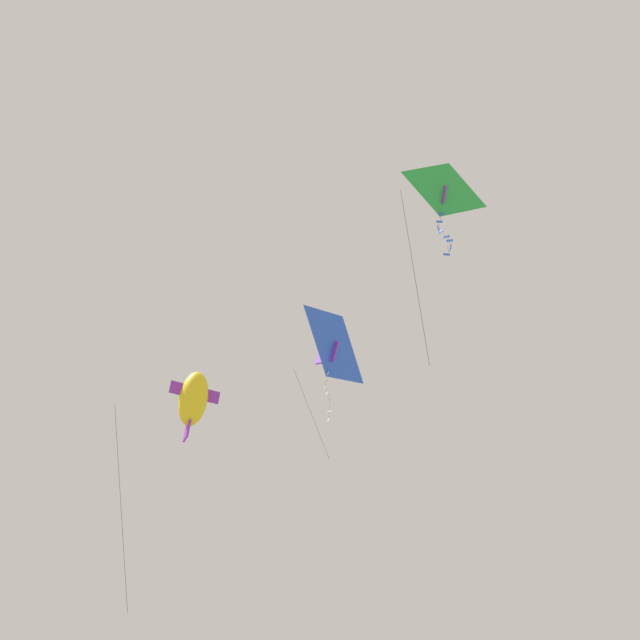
{
  "coord_description": "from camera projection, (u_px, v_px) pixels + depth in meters",
  "views": [
    {
      "loc": [
        -10.84,
        19.38,
        8.88
      ],
      "look_at": [
        1.53,
        1.22,
        33.5
      ],
      "focal_mm": 57.05,
      "sensor_mm": 36.0,
      "label": 1
    }
  ],
  "objects": [
    {
      "name": "kite_delta_mid_left",
      "position": [
        332.0,
        347.0,
        40.87
      ],
      "size": [
        1.86,
        3.59,
        5.77
      ],
      "rotation": [
        0.25,
        0.0,
        4.8
      ],
      "color": "blue"
    },
    {
      "name": "kite_fish_far_centre",
      "position": [
        193.0,
        399.0,
        31.02
      ],
      "size": [
        3.37,
        3.09,
        6.9
      ],
      "rotation": [
        0.37,
        0.0,
        4.09
      ],
      "color": "yellow"
    },
    {
      "name": "kite_delta_upper_right",
      "position": [
        443.0,
        192.0,
        27.12
      ],
      "size": [
        2.07,
        1.96,
        5.88
      ],
      "rotation": [
        0.46,
        0.0,
        4.18
      ],
      "color": "green"
    }
  ]
}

